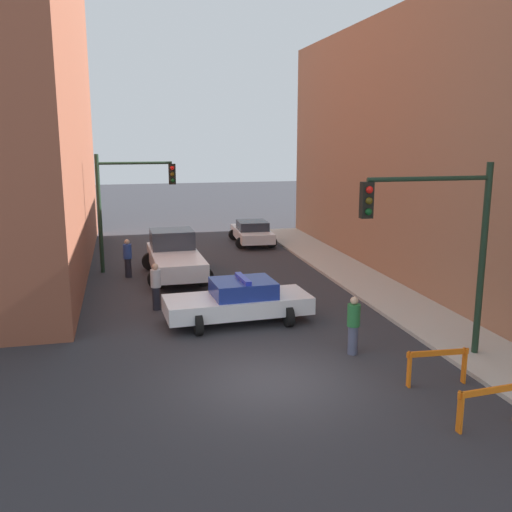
# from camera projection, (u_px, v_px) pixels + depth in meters

# --- Properties ---
(ground_plane) EXTENTS (120.00, 120.00, 0.00)m
(ground_plane) POSITION_uv_depth(u_px,v_px,m) (271.00, 382.00, 14.15)
(ground_plane) COLOR #2D2D33
(sidewalk_right) EXTENTS (2.40, 44.00, 0.12)m
(sidewalk_right) POSITION_uv_depth(u_px,v_px,m) (491.00, 358.00, 15.52)
(sidewalk_right) COLOR #B2ADA3
(sidewalk_right) RESTS_ON ground_plane
(traffic_light_near) EXTENTS (3.64, 0.35, 5.20)m
(traffic_light_near) POSITION_uv_depth(u_px,v_px,m) (445.00, 232.00, 14.78)
(traffic_light_near) COLOR black
(traffic_light_near) RESTS_ON sidewalk_right
(traffic_light_far) EXTENTS (3.44, 0.35, 5.20)m
(traffic_light_far) POSITION_uv_depth(u_px,v_px,m) (125.00, 196.00, 24.94)
(traffic_light_far) COLOR black
(traffic_light_far) RESTS_ON ground_plane
(police_car) EXTENTS (4.79, 2.53, 1.52)m
(police_car) POSITION_uv_depth(u_px,v_px,m) (239.00, 301.00, 18.51)
(police_car) COLOR white
(police_car) RESTS_ON ground_plane
(white_truck) EXTENTS (2.74, 5.45, 1.90)m
(white_truck) POSITION_uv_depth(u_px,v_px,m) (175.00, 256.00, 24.53)
(white_truck) COLOR silver
(white_truck) RESTS_ON ground_plane
(parked_car_near) EXTENTS (2.40, 4.38, 1.31)m
(parked_car_near) POSITION_uv_depth(u_px,v_px,m) (252.00, 232.00, 31.91)
(parked_car_near) COLOR silver
(parked_car_near) RESTS_ON ground_plane
(pedestrian_crossing) EXTENTS (0.50, 0.50, 1.66)m
(pedestrian_crossing) POSITION_uv_depth(u_px,v_px,m) (156.00, 286.00, 19.80)
(pedestrian_crossing) COLOR black
(pedestrian_crossing) RESTS_ON ground_plane
(pedestrian_corner) EXTENTS (0.38, 0.38, 1.66)m
(pedestrian_corner) POSITION_uv_depth(u_px,v_px,m) (128.00, 258.00, 24.37)
(pedestrian_corner) COLOR black
(pedestrian_corner) RESTS_ON ground_plane
(pedestrian_sidewalk) EXTENTS (0.47, 0.47, 1.66)m
(pedestrian_sidewalk) POSITION_uv_depth(u_px,v_px,m) (353.00, 324.00, 15.78)
(pedestrian_sidewalk) COLOR #474C66
(pedestrian_sidewalk) RESTS_ON ground_plane
(barrier_front) EXTENTS (1.60, 0.28, 0.90)m
(barrier_front) POSITION_uv_depth(u_px,v_px,m) (490.00, 400.00, 11.82)
(barrier_front) COLOR orange
(barrier_front) RESTS_ON ground_plane
(barrier_mid) EXTENTS (1.60, 0.25, 0.90)m
(barrier_mid) POSITION_uv_depth(u_px,v_px,m) (437.00, 361.00, 13.85)
(barrier_mid) COLOR orange
(barrier_mid) RESTS_ON ground_plane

